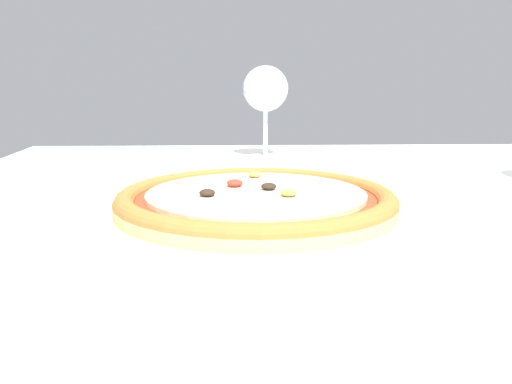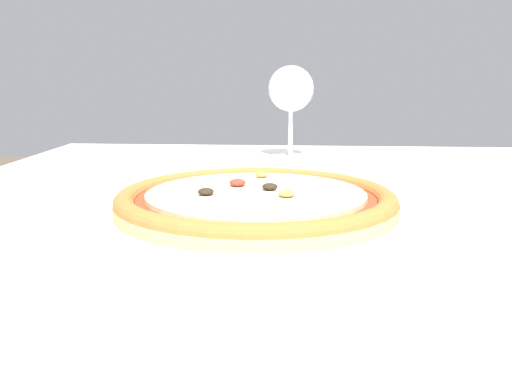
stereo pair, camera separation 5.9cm
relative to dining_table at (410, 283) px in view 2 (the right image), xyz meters
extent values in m
cube|color=brown|center=(0.00, 0.00, 0.05)|extent=(1.12, 1.06, 0.04)
cube|color=silver|center=(0.00, 0.00, 0.07)|extent=(1.22, 1.16, 0.01)
cylinder|color=brown|center=(-0.50, 0.47, -0.30)|extent=(0.06, 0.06, 0.67)
cylinder|color=white|center=(-0.17, -0.03, 0.08)|extent=(0.34, 0.34, 0.01)
cylinder|color=#E0B26B|center=(-0.17, -0.03, 0.09)|extent=(0.29, 0.29, 0.01)
torus|color=#A3662D|center=(-0.17, -0.03, 0.10)|extent=(0.29, 0.29, 0.02)
cylinder|color=#BC381E|center=(-0.17, -0.03, 0.10)|extent=(0.25, 0.25, 0.00)
cylinder|color=beige|center=(-0.17, -0.03, 0.10)|extent=(0.23, 0.23, 0.00)
ellipsoid|color=#2D2319|center=(-0.16, -0.02, 0.11)|extent=(0.02, 0.02, 0.01)
ellipsoid|color=#2D2319|center=(-0.22, -0.05, 0.11)|extent=(0.02, 0.02, 0.01)
ellipsoid|color=#BC9342|center=(-0.17, 0.05, 0.11)|extent=(0.02, 0.02, 0.01)
ellipsoid|color=#BC9342|center=(-0.14, -0.05, 0.11)|extent=(0.02, 0.02, 0.01)
ellipsoid|color=#A83323|center=(-0.19, 0.00, 0.11)|extent=(0.02, 0.02, 0.01)
cylinder|color=silver|center=(-0.14, 0.41, 0.08)|extent=(0.06, 0.06, 0.00)
cylinder|color=silver|center=(-0.14, 0.41, 0.12)|extent=(0.01, 0.01, 0.08)
sphere|color=silver|center=(-0.14, 0.41, 0.20)|extent=(0.08, 0.08, 0.08)
camera|label=1|loc=(-0.19, -0.61, 0.23)|focal=40.00mm
camera|label=2|loc=(-0.13, -0.61, 0.23)|focal=40.00mm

